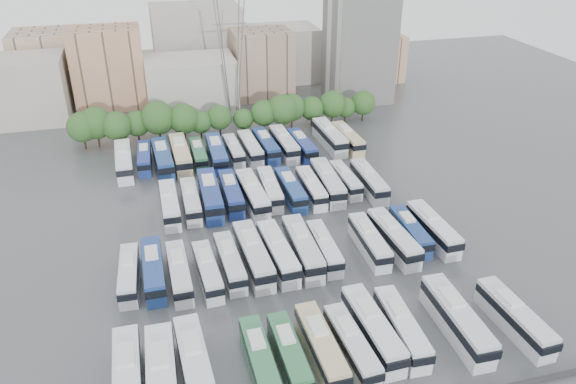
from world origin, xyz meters
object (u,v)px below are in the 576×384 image
object	(u,v)px
bus_r3_s6	(234,150)
bus_r1_s3	(208,271)
bus_r1_s6	(278,252)
bus_r2_s11	(345,180)
bus_r1_s13	(433,228)
bus_r3_s2	(163,158)
bus_r3_s1	(144,158)
bus_r0_s9	(401,327)
bus_r1_s11	(393,238)
bus_r3_s10	(302,145)
bus_r0_s4	(260,359)
bus_r1_s7	(303,248)
bus_r0_s1	(162,381)
bus_r0_s8	(372,329)
bus_r0_s0	(128,379)
bus_r2_s8	(291,189)
apartment_tower	(359,45)
bus_r2_s10	(328,182)
bus_r2_s4	(210,195)
bus_r3_s7	(250,148)
bus_r0_s5	(289,354)
bus_r1_s0	(129,274)
bus_r1_s10	(369,241)
bus_r0_s11	(457,319)
bus_r1_s5	(253,255)
bus_r2_s12	(369,181)
bus_r3_s8	(266,145)
bus_r2_s5	(231,193)
bus_r2_s7	(270,189)
bus_r1_s8	(324,248)
bus_r1_s1	(153,270)
bus_r3_s9	(284,143)
bus_r2_s9	(311,188)
bus_r3_s4	(198,154)
bus_r1_s12	(410,231)
bus_r3_s3	(180,154)
bus_r0_s2	(195,366)
bus_r2_s6	(253,194)
electricity_pylon	(230,36)
bus_r0_s13	(515,317)
bus_r1_s2	(179,272)
bus_r3_s0	(124,161)
bus_r3_s5	(217,153)

from	to	relation	value
bus_r3_s6	bus_r1_s3	bearing A→B (deg)	-106.71
bus_r1_s6	bus_r2_s11	xyz separation A→B (m)	(16.47, 18.80, -0.27)
bus_r1_s13	bus_r3_s2	world-z (taller)	bus_r3_s2
bus_r1_s13	bus_r3_s1	distance (m)	53.80
bus_r0_s9	bus_r1_s11	xyz separation A→B (m)	(6.75, 17.21, 0.11)
bus_r1_s6	bus_r3_s10	world-z (taller)	bus_r1_s6
bus_r0_s4	bus_r1_s7	xyz separation A→B (m)	(10.03, 18.53, 0.30)
bus_r0_s1	bus_r0_s8	bearing A→B (deg)	5.91
bus_r0_s0	bus_r2_s8	size ratio (longest dim) A/B	1.08
apartment_tower	bus_r2_s10	bearing A→B (deg)	-116.34
bus_r2_s4	bus_r3_s7	world-z (taller)	bus_r2_s4
bus_r0_s5	bus_r0_s9	xyz separation A→B (m)	(13.21, 0.62, 0.13)
bus_r0_s8	bus_r1_s0	distance (m)	31.62
bus_r1_s10	bus_r0_s11	bearing A→B (deg)	-78.29
bus_r1_s5	bus_r3_s10	world-z (taller)	bus_r1_s5
bus_r2_s12	bus_r3_s6	size ratio (longest dim) A/B	1.12
bus_r2_s11	bus_r3_s8	xyz separation A→B (m)	(-9.92, 17.41, 0.20)
bus_r2_s5	bus_r2_s7	world-z (taller)	bus_r2_s5
bus_r1_s11	bus_r2_s12	xyz separation A→B (m)	(3.38, 17.49, -0.04)
bus_r0_s4	bus_r1_s5	size ratio (longest dim) A/B	0.83
bus_r1_s7	bus_r2_s11	world-z (taller)	bus_r1_s7
bus_r1_s8	bus_r1_s1	bearing A→B (deg)	179.76
bus_r0_s9	bus_r3_s9	distance (m)	53.69
bus_r2_s9	bus_r3_s4	distance (m)	24.75
bus_r1_s11	bus_r3_s6	xyz separation A→B (m)	(-16.46, 36.47, -0.25)
bus_r1_s13	bus_r3_s7	bearing A→B (deg)	117.72
bus_r1_s12	bus_r3_s1	xyz separation A→B (m)	(-36.24, 35.87, 0.00)
bus_r3_s3	bus_r3_s7	xyz separation A→B (m)	(13.23, 0.20, -0.26)
bus_r1_s6	bus_r2_s7	world-z (taller)	bus_r1_s6
bus_r0_s11	bus_r3_s8	world-z (taller)	bus_r0_s11
bus_r1_s0	bus_r0_s2	bearing A→B (deg)	-68.17
bus_r0_s0	bus_r3_s4	xyz separation A→B (m)	(13.37, 53.74, -0.28)
bus_r3_s6	bus_r2_s7	bearing A→B (deg)	-81.98
bus_r1_s6	bus_r2_s5	distance (m)	18.89
bus_r1_s7	bus_r2_s6	bearing A→B (deg)	102.16
bus_r0_s4	electricity_pylon	bearing A→B (deg)	81.80
bus_r0_s13	bus_r1_s0	world-z (taller)	bus_r0_s13
bus_r1_s10	bus_r1_s1	bearing A→B (deg)	179.84
bus_r3_s8	bus_r1_s2	bearing A→B (deg)	-120.65
bus_r3_s4	bus_r3_s10	bearing A→B (deg)	-4.04
electricity_pylon	bus_r0_s5	distance (m)	76.40
bus_r1_s5	bus_r2_s11	bearing A→B (deg)	40.70
bus_r3_s3	bus_r3_s6	xyz separation A→B (m)	(10.00, 0.31, -0.43)
bus_r0_s8	bus_r0_s2	bearing A→B (deg)	179.82
bus_r0_s4	bus_r3_s0	world-z (taller)	bus_r3_s0
bus_r1_s7	bus_r3_s1	distance (m)	41.59
bus_r2_s5	bus_r3_s7	bearing A→B (deg)	69.39
bus_r2_s4	bus_r3_s3	xyz separation A→B (m)	(-3.17, 17.19, 0.01)
bus_r1_s5	bus_r3_s5	world-z (taller)	bus_r1_s5
bus_r1_s3	bus_r3_s6	xyz separation A→B (m)	(9.91, 37.34, -0.01)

